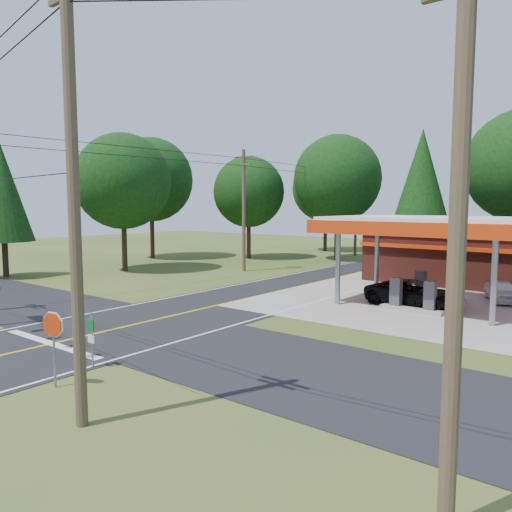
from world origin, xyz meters
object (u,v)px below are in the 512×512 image
Objects in this scene: gas_canopy at (427,228)px; sedan_car at (502,291)px; octagonal_stop_sign at (53,331)px; suv_car at (413,294)px.

gas_canopy reaches higher than sedan_car.
gas_canopy is 3.02× the size of sedan_car.
gas_canopy is 6.20m from sedan_car.
suv_car is at bearing 77.82° from octagonal_stop_sign.
sedan_car is 1.49× the size of octagonal_stop_sign.
suv_car is 18.99m from octagonal_stop_sign.
gas_canopy is at bearing -40.66° from suv_car.
octagonal_stop_sign is at bearing 173.50° from suv_car.
sedan_car is 24.23m from octagonal_stop_sign.
suv_car is at bearing -154.00° from sedan_car.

